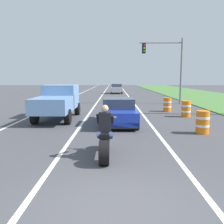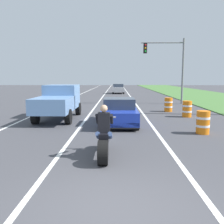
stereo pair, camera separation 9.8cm
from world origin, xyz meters
name	(u,v)px [view 1 (the left image)]	position (x,y,z in m)	size (l,w,h in m)	color
ground_plane	(119,211)	(0.00, 0.00, 0.00)	(160.00, 160.00, 0.00)	#424247
lane_stripe_left_solid	(61,102)	(-5.40, 20.00, 0.00)	(0.14, 120.00, 0.01)	white
lane_stripe_right_solid	(133,102)	(1.80, 20.00, 0.00)	(0.14, 120.00, 0.01)	white
lane_stripe_centre_dashed	(97,102)	(-1.80, 20.00, 0.00)	(0.14, 120.00, 0.01)	white
motorcycle_with_rider	(105,139)	(-0.37, 2.99, 0.59)	(0.70, 2.21, 1.62)	black
sports_car_blue	(119,112)	(0.14, 8.57, 0.63)	(1.84, 4.30, 1.37)	#1E38B2
pickup_truck_left_lane_light_blue	(58,100)	(-3.39, 10.02, 1.11)	(2.02, 4.80, 1.98)	#6B93C6
traffic_light_mast_near	(169,61)	(4.93, 18.85, 3.96)	(3.99, 0.34, 6.00)	gray
construction_barrel_nearest	(203,122)	(3.75, 6.32, 0.50)	(0.58, 0.58, 1.00)	orange
construction_barrel_mid	(186,109)	(4.37, 10.94, 0.50)	(0.58, 0.58, 1.00)	orange
construction_barrel_far	(167,105)	(3.73, 13.40, 0.50)	(0.58, 0.58, 1.00)	orange
distant_car_far_ahead	(117,88)	(0.26, 34.36, 0.77)	(1.80, 4.00, 1.50)	#B2B2B7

